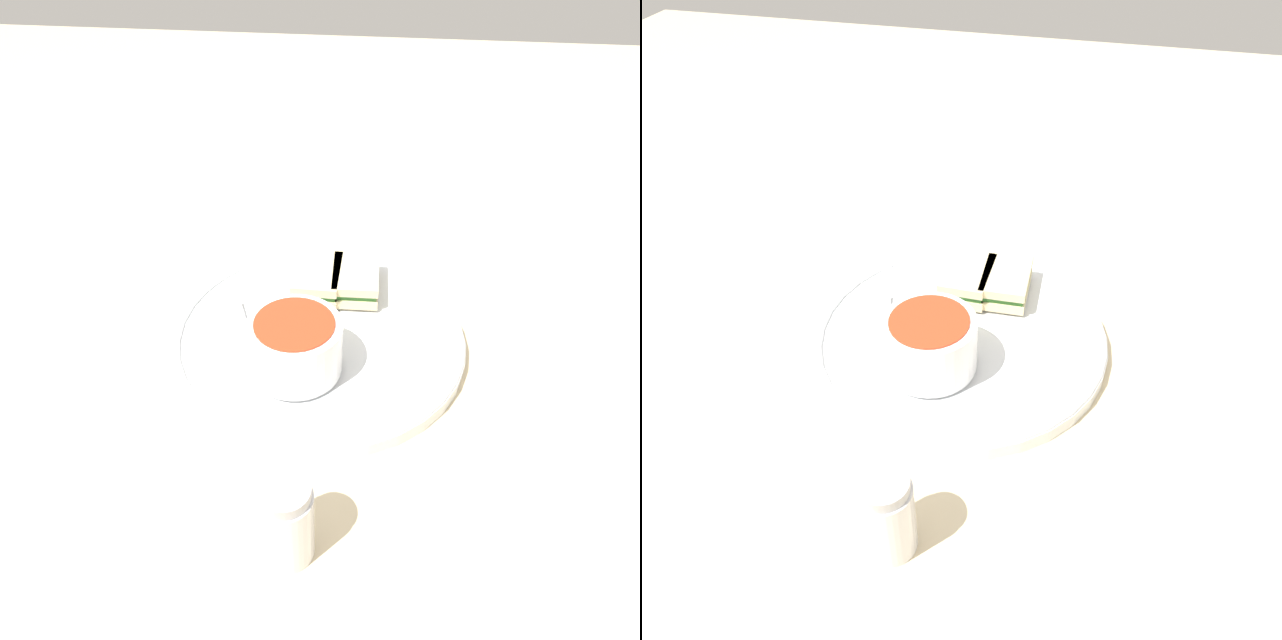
{
  "view_description": "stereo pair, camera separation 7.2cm",
  "coord_description": "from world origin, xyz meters",
  "views": [
    {
      "loc": [
        0.06,
        -0.54,
        0.51
      ],
      "look_at": [
        0.0,
        0.0,
        0.04
      ],
      "focal_mm": 35.0,
      "sensor_mm": 36.0,
      "label": 1
    },
    {
      "loc": [
        0.13,
        -0.53,
        0.51
      ],
      "look_at": [
        0.0,
        0.0,
        0.04
      ],
      "focal_mm": 35.0,
      "sensor_mm": 36.0,
      "label": 2
    }
  ],
  "objects": [
    {
      "name": "menu_sheet",
      "position": [
        -0.33,
        0.1,
        0.0
      ],
      "size": [
        0.34,
        0.35,
        0.0
      ],
      "rotation": [
        0.0,
        0.0,
        0.36
      ],
      "color": "white",
      "rests_on": "ground_plane"
    },
    {
      "name": "sandwich_half_near",
      "position": [
        0.04,
        0.09,
        0.04
      ],
      "size": [
        0.06,
        0.09,
        0.03
      ],
      "rotation": [
        0.0,
        0.0,
        1.6
      ],
      "color": "beige",
      "rests_on": "plate"
    },
    {
      "name": "spoon",
      "position": [
        -0.07,
        -0.05,
        0.03
      ],
      "size": [
        0.06,
        0.12,
        0.01
      ],
      "rotation": [
        0.0,
        0.0,
        5.09
      ],
      "color": "silver",
      "rests_on": "plate"
    },
    {
      "name": "ground_plane",
      "position": [
        0.0,
        0.0,
        0.0
      ],
      "size": [
        2.4,
        2.4,
        0.0
      ],
      "primitive_type": "plane",
      "color": "beige"
    },
    {
      "name": "sandwich_half_far",
      "position": [
        -0.01,
        0.08,
        0.04
      ],
      "size": [
        0.06,
        0.09,
        0.03
      ],
      "rotation": [
        0.0,
        0.0,
        1.55
      ],
      "color": "beige",
      "rests_on": "plate"
    },
    {
      "name": "soup_bowl",
      "position": [
        -0.02,
        -0.06,
        0.05
      ],
      "size": [
        0.1,
        0.1,
        0.06
      ],
      "color": "white",
      "rests_on": "plate"
    },
    {
      "name": "plate",
      "position": [
        0.0,
        0.0,
        0.01
      ],
      "size": [
        0.34,
        0.34,
        0.02
      ],
      "color": "white",
      "rests_on": "ground_plane"
    },
    {
      "name": "salt_shaker",
      "position": [
        0.0,
        -0.26,
        0.05
      ],
      "size": [
        0.05,
        0.05,
        0.09
      ],
      "color": "silver",
      "rests_on": "ground_plane"
    }
  ]
}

